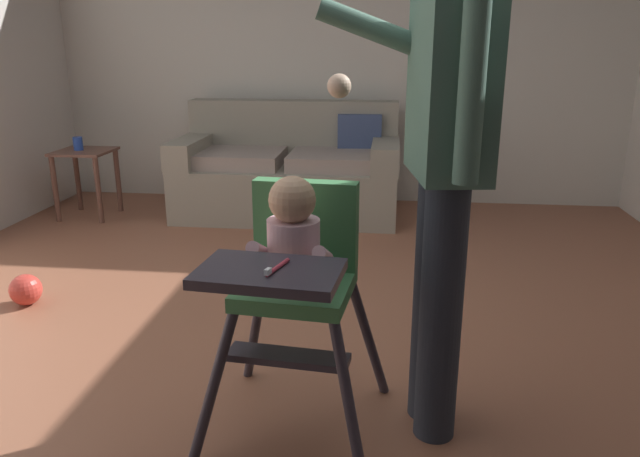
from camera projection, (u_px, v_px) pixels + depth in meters
The scene contains 8 objects.
ground at pixel (283, 362), 2.68m from camera, with size 6.29×7.11×0.10m, color #955B41.
wall_far at pixel (339, 45), 4.93m from camera, with size 5.49×0.06×2.57m, color silver.
couch at pixel (290, 172), 4.75m from camera, with size 1.70×0.86×0.86m.
high_chair at pixel (295, 262), 1.98m from camera, with size 0.66×0.77×0.91m.
adult_standing at pixel (444, 165), 1.90m from camera, with size 0.56×0.50×1.65m.
toy_ball at pixel (26, 290), 3.13m from camera, with size 0.16×0.16×0.16m, color #D13D33.
side_table at pixel (86, 168), 4.64m from camera, with size 0.40×0.40×0.52m.
sippy_cup at pixel (78, 144), 4.59m from camera, with size 0.07×0.07×0.10m, color #284CB7.
Camera 1 is at (0.43, -2.35, 1.30)m, focal length 34.01 mm.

